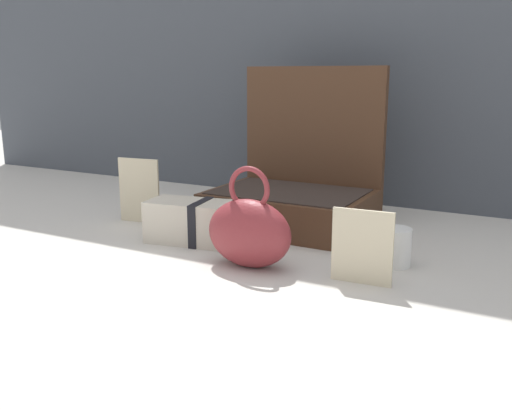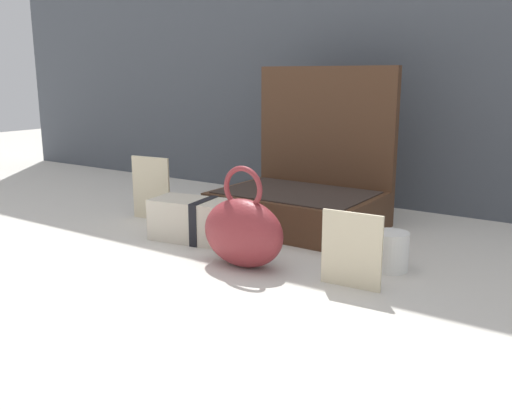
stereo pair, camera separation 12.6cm
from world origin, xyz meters
TOP-DOWN VIEW (x-y plane):
  - ground_plane at (0.00, 0.00)m, footprint 6.00×6.00m
  - open_suitcase at (-0.02, 0.22)m, footprint 0.40×0.30m
  - teal_pouch_handbag at (0.04, -0.14)m, footprint 0.19×0.10m
  - cream_toiletry_bag at (-0.18, -0.04)m, footprint 0.21×0.13m
  - coffee_mug at (0.29, 0.01)m, footprint 0.11×0.07m
  - info_card_left at (-0.40, 0.04)m, footprint 0.12×0.02m
  - poster_card_right at (0.27, -0.12)m, footprint 0.12×0.01m

SIDE VIEW (x-z plane):
  - ground_plane at x=0.00m, z-range 0.00..0.00m
  - coffee_mug at x=0.29m, z-range 0.00..0.08m
  - cream_toiletry_bag at x=-0.18m, z-range 0.00..0.10m
  - poster_card_right at x=0.27m, z-range 0.00..0.14m
  - teal_pouch_handbag at x=0.04m, z-range -0.03..0.18m
  - info_card_left at x=-0.40m, z-range 0.00..0.17m
  - open_suitcase at x=-0.02m, z-range -0.12..0.30m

